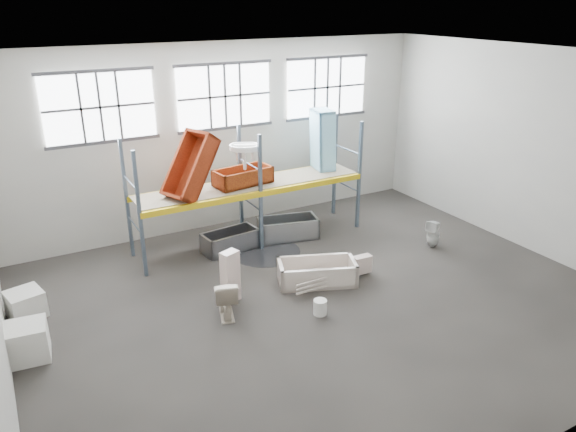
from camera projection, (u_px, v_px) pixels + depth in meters
floor at (322, 301)px, 11.68m from camera, size 12.00×10.00×0.10m
ceiling at (328, 55)px, 9.78m from camera, size 12.00×10.00×0.10m
wall_back at (225, 136)px, 14.83m from camera, size 12.00×0.10×5.00m
wall_front at (548, 307)px, 6.64m from camera, size 12.00×0.10×5.00m
wall_right at (531, 150)px, 13.46m from camera, size 0.10×10.00×5.00m
window_left at (100, 107)px, 12.89m from camera, size 2.60×0.04×1.60m
window_mid at (225, 96)px, 14.33m from camera, size 2.60×0.04×1.60m
window_right at (327, 87)px, 15.77m from camera, size 2.60×0.04×1.60m
rack_upright_la at (140, 216)px, 12.11m from camera, size 0.08×0.08×3.00m
rack_upright_lb at (127, 200)px, 13.08m from camera, size 0.08×0.08×3.00m
rack_upright_ma at (261, 194)px, 13.46m from camera, size 0.08×0.08×3.00m
rack_upright_mb at (240, 181)px, 14.43m from camera, size 0.08×0.08×3.00m
rack_upright_ra at (359, 176)px, 14.81m from camera, size 0.08×0.08×3.00m
rack_upright_rb at (335, 165)px, 15.78m from camera, size 0.08×0.08×3.00m
rack_beam_front at (261, 194)px, 13.46m from camera, size 6.00×0.10×0.14m
rack_beam_back at (240, 181)px, 14.43m from camera, size 6.00×0.10×0.14m
shelf_deck at (250, 184)px, 13.91m from camera, size 5.90×1.10×0.03m
wet_patch at (265, 252)px, 13.85m from camera, size 1.80×1.80×0.00m
bathtub_beige at (317, 272)px, 12.27m from camera, size 1.92×1.40×0.51m
cistern_spare at (362, 264)px, 12.58m from camera, size 0.44×0.22×0.41m
sink_in_tub at (320, 276)px, 12.32m from camera, size 0.63×0.63×0.16m
toilet_beige at (225, 297)px, 10.94m from camera, size 0.69×0.92×0.84m
cistern_tall at (230, 276)px, 11.42m from camera, size 0.43×0.35×1.15m
toilet_white at (433, 234)px, 14.00m from camera, size 0.42×0.42×0.73m
steel_tub_left at (230, 241)px, 13.85m from camera, size 1.47×0.81×0.52m
steel_tub_right at (288, 228)px, 14.54m from camera, size 1.68×1.07×0.57m
rust_tub_flat at (243, 176)px, 13.73m from camera, size 1.55×0.89×0.41m
rust_tub_tilted at (190, 167)px, 12.86m from camera, size 1.57×1.27×1.67m
sink_on_shelf at (245, 168)px, 13.43m from camera, size 0.90×0.82×0.65m
blue_tub_upright at (323, 140)px, 14.85m from camera, size 0.67×0.87×1.69m
bucket at (320, 307)px, 11.06m from camera, size 0.29×0.29×0.32m
carton_near at (25, 342)px, 9.64m from camera, size 0.84×0.75×0.66m
carton_far at (26, 304)px, 10.97m from camera, size 0.79×0.79×0.54m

